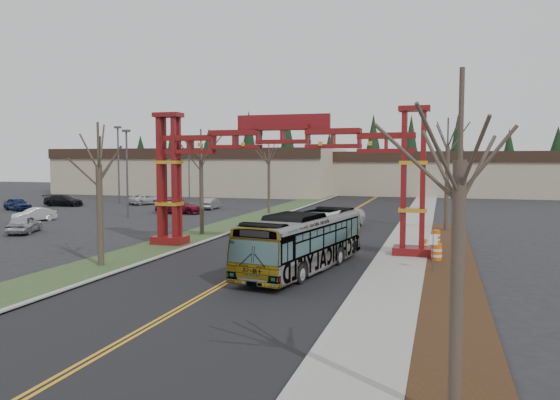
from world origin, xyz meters
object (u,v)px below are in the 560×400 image
at_px(parked_car_mid_b, 18,204).
at_px(bare_tree_median_mid, 201,157).
at_px(parked_car_near_b, 34,215).
at_px(parked_car_far_b, 147,199).
at_px(parked_car_far_c, 64,200).
at_px(gateway_arch, 283,156).
at_px(bare_tree_median_far, 269,159).
at_px(light_pole_near, 127,167).
at_px(bare_tree_right_far, 448,147).
at_px(retail_building_west, 204,171).
at_px(light_pole_far, 189,165).
at_px(retail_building_east, 445,173).
at_px(silver_sedan, 349,218).
at_px(parked_car_far_a, 211,204).
at_px(transit_bus, 303,241).
at_px(light_pole_mid, 118,159).
at_px(parked_car_mid_a, 179,207).
at_px(barrel_north, 436,237).
at_px(parked_car_near_a, 24,224).
at_px(barrel_mid, 423,246).
at_px(barrel_south, 437,253).
at_px(street_sign, 433,245).
at_px(bare_tree_median_near, 99,165).

relative_size(parked_car_mid_b, bare_tree_median_mid, 0.52).
distance_m(parked_car_near_b, parked_car_far_b, 20.04).
bearing_deg(parked_car_far_c, gateway_arch, -126.94).
bearing_deg(parked_car_mid_b, bare_tree_median_far, -57.37).
height_order(gateway_arch, light_pole_near, gateway_arch).
bearing_deg(bare_tree_median_far, bare_tree_right_far, -27.20).
bearing_deg(retail_building_west, light_pole_far, -72.42).
distance_m(retail_building_east, bare_tree_median_mid, 59.68).
bearing_deg(bare_tree_right_far, gateway_arch, -128.09).
distance_m(parked_car_near_b, parked_car_mid_b, 12.96).
height_order(silver_sedan, bare_tree_right_far, bare_tree_right_far).
xyz_separation_m(silver_sedan, parked_car_far_c, (-37.39, 10.81, -0.06)).
relative_size(silver_sedan, parked_car_far_a, 1.19).
relative_size(transit_bus, parked_car_far_c, 2.24).
xyz_separation_m(transit_bus, bare_tree_median_mid, (-10.78, 10.83, 4.44)).
bearing_deg(transit_bus, light_pole_mid, 143.84).
bearing_deg(bare_tree_median_mid, parked_car_mid_b, 156.51).
relative_size(parked_car_far_c, light_pole_near, 0.56).
height_order(retail_building_west, parked_car_mid_b, retail_building_west).
xyz_separation_m(parked_car_near_b, bare_tree_right_far, (36.84, 3.83, 6.12)).
distance_m(parked_car_mid_a, barrel_north, 30.13).
distance_m(bare_tree_median_mid, light_pole_mid, 34.13).
height_order(parked_car_near_a, parked_car_far_c, parked_car_near_a).
bearing_deg(parked_car_mid_b, light_pole_mid, 1.26).
relative_size(transit_bus, barrel_mid, 12.03).
distance_m(parked_car_far_c, barrel_south, 51.33).
distance_m(transit_bus, parked_car_far_c, 48.21).
relative_size(retail_building_west, bare_tree_median_mid, 5.68).
distance_m(transit_bus, bare_tree_median_far, 30.06).
bearing_deg(barrel_mid, silver_sedan, 118.95).
relative_size(retail_building_west, street_sign, 22.94).
relative_size(parked_car_mid_b, light_pole_mid, 0.42).
relative_size(bare_tree_median_far, light_pole_near, 0.90).
height_order(silver_sedan, parked_car_far_c, silver_sedan).
bearing_deg(bare_tree_right_far, transit_bus, -111.34).
bearing_deg(parked_car_far_a, parked_car_mid_a, 75.00).
bearing_deg(light_pole_mid, bare_tree_median_near, -58.21).
bearing_deg(transit_bus, barrel_south, 43.49).
relative_size(silver_sedan, light_pole_far, 0.55).
height_order(street_sign, barrel_south, street_sign).
relative_size(bare_tree_median_mid, barrel_mid, 8.86).
distance_m(gateway_arch, parked_car_mid_b, 40.86).
distance_m(bare_tree_median_mid, light_pole_near, 15.68).
bearing_deg(light_pole_mid, parked_car_mid_b, -112.42).
distance_m(parked_car_far_b, parked_car_far_c, 9.99).
bearing_deg(retail_building_west, light_pole_near, -76.35).
bearing_deg(parked_car_far_a, parked_car_near_a, 73.06).
height_order(retail_building_east, parked_car_far_b, retail_building_east).
bearing_deg(parked_car_far_b, parked_car_mid_a, 158.99).
relative_size(silver_sedan, parked_car_mid_a, 0.91).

